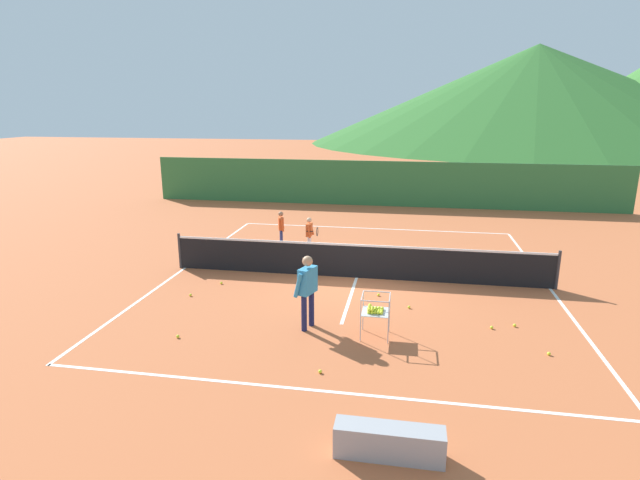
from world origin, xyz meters
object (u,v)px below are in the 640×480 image
object	(u,v)px
tennis_ball_0	(515,325)
tennis_ball_2	(409,307)
student_1	(310,232)
tennis_ball_1	(221,283)
tennis_ball_8	(320,371)
ball_cart	(375,310)
tennis_ball_4	(549,354)
tennis_ball_5	(378,295)
student_0	(281,226)
instructor	(307,285)
tennis_ball_3	(492,327)
tennis_net	(357,261)
courtside_bench	(389,442)
tennis_ball_6	(190,295)
tennis_ball_7	(178,336)

from	to	relation	value
tennis_ball_0	tennis_ball_2	world-z (taller)	same
student_1	tennis_ball_1	size ratio (longest dim) A/B	17.52
student_1	tennis_ball_8	size ratio (longest dim) A/B	17.52
ball_cart	tennis_ball_4	xyz separation A→B (m)	(3.39, -0.25, -0.55)
tennis_ball_1	tennis_ball_8	world-z (taller)	same
tennis_ball_0	tennis_ball_5	xyz separation A→B (m)	(-3.04, 1.34, 0.00)
tennis_ball_0	tennis_ball_1	world-z (taller)	same
student_0	tennis_ball_4	world-z (taller)	student_0
instructor	tennis_ball_3	distance (m)	4.09
tennis_ball_3	tennis_ball_5	size ratio (longest dim) A/B	1.00
tennis_net	student_0	world-z (taller)	student_0
tennis_net	tennis_ball_5	bearing A→B (deg)	-62.25
tennis_ball_5	tennis_ball_8	bearing A→B (deg)	-101.10
courtside_bench	student_1	bearing A→B (deg)	107.33
tennis_ball_3	ball_cart	bearing A→B (deg)	-161.91
tennis_ball_3	tennis_ball_5	world-z (taller)	same
student_0	tennis_ball_3	bearing A→B (deg)	-42.85
courtside_bench	tennis_ball_5	bearing A→B (deg)	94.92
tennis_ball_0	tennis_ball_1	distance (m)	7.44
tennis_ball_3	tennis_ball_6	size ratio (longest dim) A/B	1.00
tennis_ball_8	tennis_ball_7	bearing A→B (deg)	164.09
instructor	tennis_ball_8	distance (m)	2.17
student_1	tennis_ball_7	distance (m)	6.83
tennis_ball_4	tennis_ball_2	bearing A→B (deg)	144.51
ball_cart	tennis_ball_2	bearing A→B (deg)	66.75
student_1	tennis_ball_2	world-z (taller)	student_1
tennis_ball_5	tennis_ball_7	size ratio (longest dim) A/B	1.00
student_1	tennis_ball_0	size ratio (longest dim) A/B	17.52
tennis_ball_4	ball_cart	bearing A→B (deg)	175.82
tennis_ball_4	tennis_ball_6	world-z (taller)	same
student_1	tennis_ball_4	size ratio (longest dim) A/B	17.52
tennis_net	tennis_ball_0	size ratio (longest dim) A/B	155.89
tennis_ball_0	tennis_ball_1	xyz separation A→B (m)	(-7.29, 1.50, 0.00)
tennis_net	tennis_ball_4	xyz separation A→B (m)	(4.14, -3.92, -0.47)
ball_cart	tennis_ball_7	world-z (taller)	ball_cart
instructor	ball_cart	bearing A→B (deg)	-6.99
student_0	tennis_ball_2	bearing A→B (deg)	-47.95
instructor	tennis_ball_6	xyz separation A→B (m)	(-3.30, 1.33, -0.94)
tennis_ball_8	tennis_ball_0	bearing A→B (deg)	35.09
tennis_net	tennis_ball_6	size ratio (longest dim) A/B	155.89
tennis_ball_2	tennis_ball_3	distance (m)	1.96
tennis_net	tennis_ball_3	size ratio (longest dim) A/B	155.89
tennis_ball_8	tennis_ball_4	bearing A→B (deg)	18.72
tennis_ball_8	courtside_bench	distance (m)	2.44
student_1	tennis_ball_8	world-z (taller)	student_1
instructor	ball_cart	distance (m)	1.51
tennis_ball_1	tennis_net	bearing A→B (deg)	18.16
tennis_ball_0	tennis_ball_7	xyz separation A→B (m)	(-6.99, -1.79, 0.00)
tennis_ball_0	courtside_bench	bearing A→B (deg)	-118.01
student_1	tennis_ball_3	distance (m)	7.13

